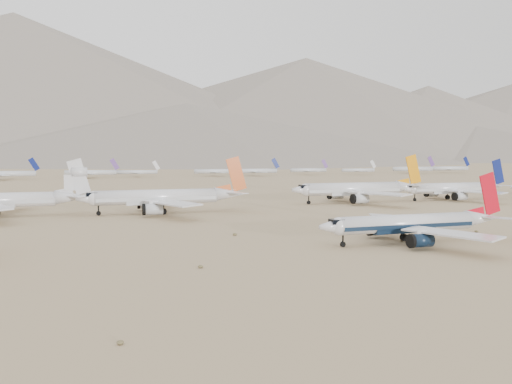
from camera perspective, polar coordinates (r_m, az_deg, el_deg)
ground at (r=111.27m, az=14.95°, el=-5.19°), size 7000.00×7000.00×0.00m
main_airliner at (r=107.39m, az=17.58°, el=-3.46°), size 40.76×39.81×14.38m
row2_navy_widebody at (r=213.99m, az=21.68°, el=0.39°), size 46.28×45.25×16.46m
row2_gold_tail at (r=190.80m, az=11.60°, el=0.32°), size 51.25×50.13×18.25m
row2_orange_tail at (r=156.07m, az=-10.45°, el=-0.60°), size 49.31×48.23×17.59m
distant_storage_row at (r=412.24m, az=-7.17°, el=2.36°), size 565.48×57.99×14.57m
mountain_range at (r=1753.53m, az=-13.65°, el=9.82°), size 7354.00×3024.00×470.00m
foothills at (r=1329.47m, az=8.45°, el=6.37°), size 4637.50×1395.00×155.00m
desert_scrub at (r=90.06m, az=26.37°, el=-7.54°), size 261.14×121.67×0.63m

